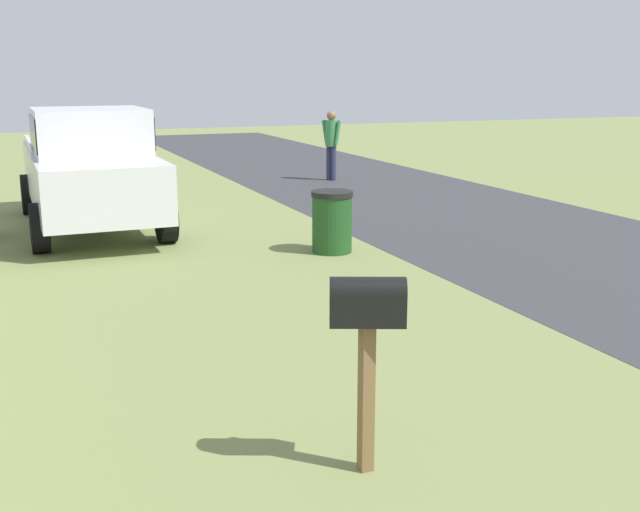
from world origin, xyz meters
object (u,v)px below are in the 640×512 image
Objects in this scene: mailbox at (367,317)px; pedestrian at (331,140)px; pickup_truck at (89,165)px; trash_bin at (332,222)px.

pedestrian is at bearing 0.70° from mailbox.
pedestrian is at bearing 123.37° from pickup_truck.
pickup_truck is 5.92× the size of trash_bin.
pickup_truck is at bearing 27.35° from mailbox.
pedestrian reaches higher than trash_bin.
trash_bin is at bearing 43.72° from pickup_truck.
mailbox is at bearing 4.22° from pickup_truck.
mailbox is 0.79× the size of pedestrian.
pedestrian is (13.69, -5.48, -0.09)m from mailbox.
mailbox is at bearing 38.65° from pedestrian.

